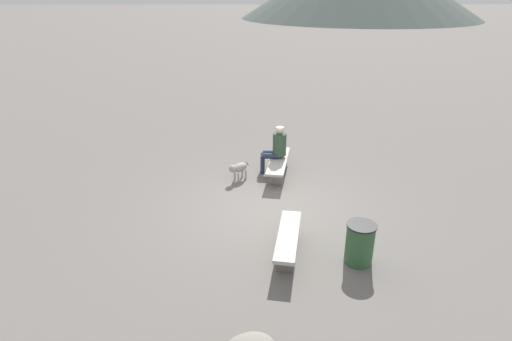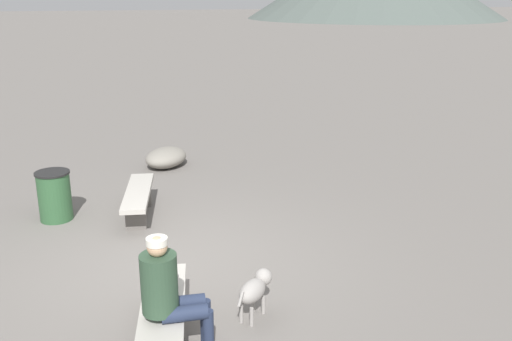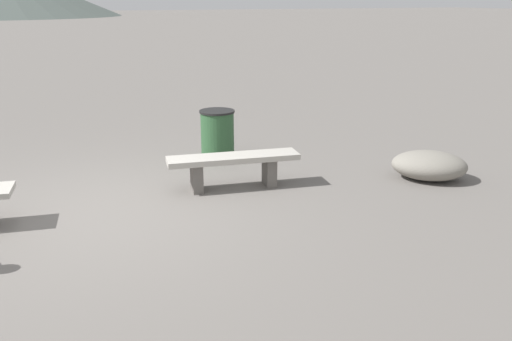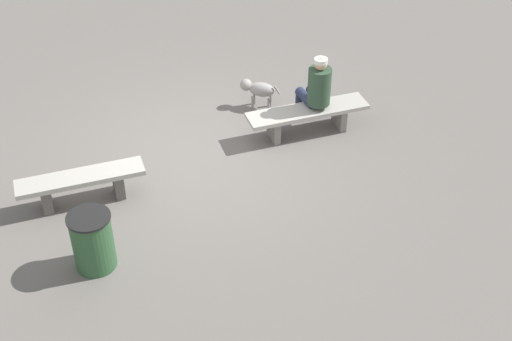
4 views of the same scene
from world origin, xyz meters
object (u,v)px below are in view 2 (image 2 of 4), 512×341
at_px(bench_right, 163,318).
at_px(trash_bin, 55,196).
at_px(seated_person, 169,290).
at_px(dog, 255,289).
at_px(boulder, 166,157).
at_px(bench_left, 138,198).

height_order(bench_right, trash_bin, trash_bin).
bearing_deg(seated_person, dog, 119.14).
relative_size(bench_right, boulder, 1.93).
distance_m(bench_left, boulder, 2.68).
bearing_deg(bench_right, seated_person, 27.91).
bearing_deg(seated_person, bench_right, -158.29).
xyz_separation_m(bench_left, seated_person, (3.71, 0.01, 0.40)).
height_order(bench_right, boulder, bench_right).
bearing_deg(boulder, trash_bin, -40.77).
distance_m(seated_person, trash_bin, 4.16).
relative_size(bench_left, dog, 3.34).
xyz_separation_m(dog, trash_bin, (-3.49, -2.23, 0.06)).
distance_m(bench_left, seated_person, 3.73).
xyz_separation_m(seated_person, trash_bin, (-3.95, -1.25, -0.33)).
distance_m(bench_right, boulder, 6.16).
bearing_deg(trash_bin, bench_right, 17.57).
height_order(bench_left, bench_right, bench_left).
bearing_deg(boulder, seated_person, -6.79).
height_order(dog, boulder, dog).
bearing_deg(bench_right, bench_left, -170.92).
bearing_deg(bench_right, boulder, -177.61).
relative_size(bench_left, seated_person, 1.37).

